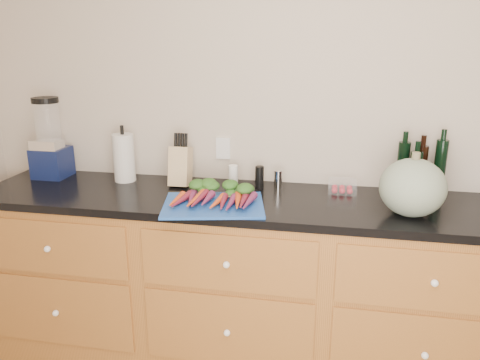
% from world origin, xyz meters
% --- Properties ---
extents(wall_back, '(4.10, 0.05, 2.60)m').
position_xyz_m(wall_back, '(0.00, 1.62, 1.30)').
color(wall_back, beige).
rests_on(wall_back, ground).
extents(cabinets, '(3.60, 0.64, 0.90)m').
position_xyz_m(cabinets, '(0.00, 1.30, 0.45)').
color(cabinets, brown).
rests_on(cabinets, ground).
extents(countertop, '(3.64, 0.62, 0.04)m').
position_xyz_m(countertop, '(0.00, 1.30, 0.92)').
color(countertop, black).
rests_on(countertop, cabinets).
extents(cutting_board, '(0.54, 0.45, 0.01)m').
position_xyz_m(cutting_board, '(-0.55, 1.14, 0.95)').
color(cutting_board, '#1C4CA7').
rests_on(cutting_board, countertop).
extents(carrots, '(0.39, 0.28, 0.06)m').
position_xyz_m(carrots, '(-0.55, 1.18, 0.98)').
color(carrots, '#DE481A').
rests_on(carrots, cutting_board).
extents(squash, '(0.29, 0.29, 0.26)m').
position_xyz_m(squash, '(0.36, 1.19, 1.07)').
color(squash, slate).
rests_on(squash, countertop).
extents(blender_appliance, '(0.18, 0.18, 0.46)m').
position_xyz_m(blender_appliance, '(-1.58, 1.46, 1.14)').
color(blender_appliance, '#0E1843').
rests_on(blender_appliance, countertop).
extents(paper_towel, '(0.12, 0.12, 0.27)m').
position_xyz_m(paper_towel, '(-1.14, 1.46, 1.07)').
color(paper_towel, silver).
rests_on(paper_towel, countertop).
extents(knife_block, '(0.11, 0.11, 0.21)m').
position_xyz_m(knife_block, '(-0.80, 1.44, 1.05)').
color(knife_block, tan).
rests_on(knife_block, countertop).
extents(grinder_salt, '(0.05, 0.05, 0.11)m').
position_xyz_m(grinder_salt, '(-0.52, 1.48, 1.00)').
color(grinder_salt, white).
rests_on(grinder_salt, countertop).
extents(grinder_pepper, '(0.05, 0.05, 0.12)m').
position_xyz_m(grinder_pepper, '(-0.38, 1.48, 1.00)').
color(grinder_pepper, black).
rests_on(grinder_pepper, countertop).
extents(canister_chrome, '(0.04, 0.04, 0.10)m').
position_xyz_m(canister_chrome, '(-0.27, 1.48, 0.99)').
color(canister_chrome, silver).
rests_on(canister_chrome, countertop).
extents(tomato_box, '(0.14, 0.11, 0.07)m').
position_xyz_m(tomato_box, '(0.06, 1.47, 0.97)').
color(tomato_box, white).
rests_on(tomato_box, countertop).
extents(bottles, '(0.24, 0.12, 0.29)m').
position_xyz_m(bottles, '(0.44, 1.51, 1.07)').
color(bottles, black).
rests_on(bottles, countertop).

